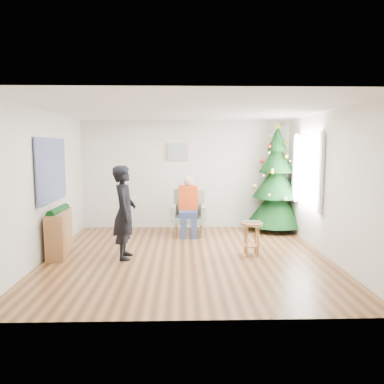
{
  "coord_description": "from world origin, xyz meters",
  "views": [
    {
      "loc": [
        -0.1,
        -6.55,
        1.96
      ],
      "look_at": [
        0.1,
        0.6,
        1.1
      ],
      "focal_mm": 35.0,
      "sensor_mm": 36.0,
      "label": 1
    }
  ],
  "objects_px": {
    "christmas_tree": "(276,182)",
    "standing_man": "(125,212)",
    "stool": "(252,239)",
    "console": "(59,233)",
    "armchair": "(189,218)"
  },
  "relations": [
    {
      "from": "christmas_tree",
      "to": "standing_man",
      "type": "relative_size",
      "value": 1.54
    },
    {
      "from": "stool",
      "to": "standing_man",
      "type": "relative_size",
      "value": 0.36
    },
    {
      "from": "standing_man",
      "to": "stool",
      "type": "bearing_deg",
      "value": -90.21
    },
    {
      "from": "armchair",
      "to": "console",
      "type": "xyz_separation_m",
      "value": [
        -2.38,
        -1.52,
        0.03
      ]
    },
    {
      "from": "christmas_tree",
      "to": "console",
      "type": "xyz_separation_m",
      "value": [
        -4.46,
        -1.96,
        -0.74
      ]
    },
    {
      "from": "armchair",
      "to": "christmas_tree",
      "type": "bearing_deg",
      "value": 15.38
    },
    {
      "from": "stool",
      "to": "armchair",
      "type": "xyz_separation_m",
      "value": [
        -1.11,
        1.63,
        0.06
      ]
    },
    {
      "from": "standing_man",
      "to": "console",
      "type": "relative_size",
      "value": 1.65
    },
    {
      "from": "christmas_tree",
      "to": "stool",
      "type": "xyz_separation_m",
      "value": [
        -0.96,
        -2.07,
        -0.83
      ]
    },
    {
      "from": "armchair",
      "to": "standing_man",
      "type": "height_order",
      "value": "standing_man"
    },
    {
      "from": "stool",
      "to": "standing_man",
      "type": "xyz_separation_m",
      "value": [
        -2.27,
        -0.13,
        0.52
      ]
    },
    {
      "from": "standing_man",
      "to": "armchair",
      "type": "bearing_deg",
      "value": -36.78
    },
    {
      "from": "armchair",
      "to": "console",
      "type": "distance_m",
      "value": 2.83
    },
    {
      "from": "armchair",
      "to": "console",
      "type": "relative_size",
      "value": 1.0
    },
    {
      "from": "standing_man",
      "to": "console",
      "type": "height_order",
      "value": "standing_man"
    }
  ]
}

